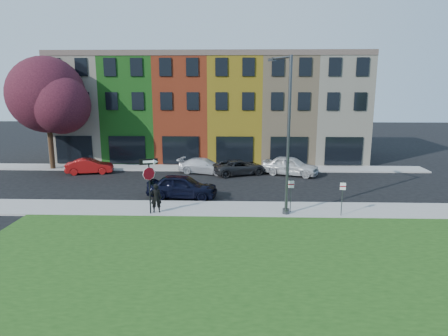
{
  "coord_description": "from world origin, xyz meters",
  "views": [
    {
      "loc": [
        0.23,
        -20.25,
        7.58
      ],
      "look_at": [
        -0.57,
        4.0,
        2.42
      ],
      "focal_mm": 32.0,
      "sensor_mm": 36.0,
      "label": 1
    }
  ],
  "objects_px": {
    "stop_sign": "(149,175)",
    "street_lamp": "(287,136)",
    "sedan_near": "(182,186)",
    "man": "(156,198)"
  },
  "relations": [
    {
      "from": "street_lamp",
      "to": "stop_sign",
      "type": "bearing_deg",
      "value": 158.79
    },
    {
      "from": "man",
      "to": "street_lamp",
      "type": "relative_size",
      "value": 0.19
    },
    {
      "from": "stop_sign",
      "to": "man",
      "type": "relative_size",
      "value": 1.87
    },
    {
      "from": "street_lamp",
      "to": "sedan_near",
      "type": "bearing_deg",
      "value": 128.64
    },
    {
      "from": "stop_sign",
      "to": "street_lamp",
      "type": "relative_size",
      "value": 0.36
    },
    {
      "from": "sedan_near",
      "to": "street_lamp",
      "type": "distance_m",
      "value": 8.23
    },
    {
      "from": "stop_sign",
      "to": "street_lamp",
      "type": "bearing_deg",
      "value": -16.03
    },
    {
      "from": "man",
      "to": "street_lamp",
      "type": "xyz_separation_m",
      "value": [
        7.54,
        0.16,
        3.64
      ]
    },
    {
      "from": "stop_sign",
      "to": "sedan_near",
      "type": "bearing_deg",
      "value": 50.96
    },
    {
      "from": "sedan_near",
      "to": "street_lamp",
      "type": "height_order",
      "value": "street_lamp"
    }
  ]
}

